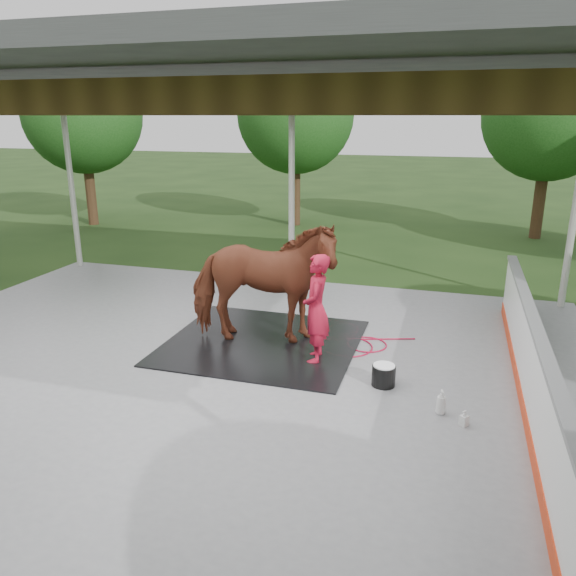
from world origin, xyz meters
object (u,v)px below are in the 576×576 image
(wash_bucket, at_px, (384,375))
(handler, at_px, (316,309))
(horse, at_px, (262,283))
(dasher_board, at_px, (531,372))

(wash_bucket, bearing_deg, handler, 153.60)
(horse, distance_m, wash_bucket, 2.55)
(horse, bearing_deg, dasher_board, -117.50)
(horse, xyz_separation_m, wash_bucket, (2.17, -0.99, -0.90))
(dasher_board, distance_m, handler, 3.15)
(handler, height_order, wash_bucket, handler)
(dasher_board, bearing_deg, horse, 164.17)
(dasher_board, height_order, wash_bucket, dasher_board)
(handler, bearing_deg, wash_bucket, 54.36)
(horse, bearing_deg, handler, -123.94)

